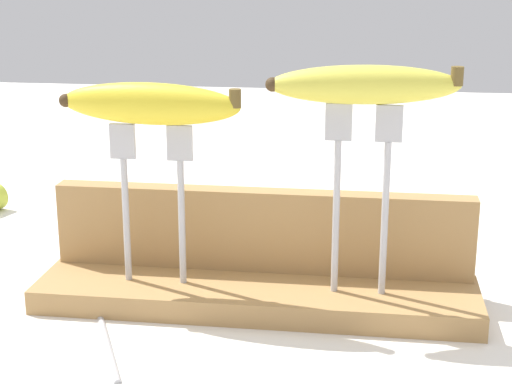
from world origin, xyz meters
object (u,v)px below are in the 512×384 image
fork_fallen_near (102,322)px  banana_raised_left (150,104)px  banana_raised_right (365,85)px  fork_stand_right (362,183)px  fork_stand_left (153,189)px

fork_fallen_near → banana_raised_left: bearing=57.4°
banana_raised_right → fork_stand_right: bearing=7.1°
fork_stand_left → banana_raised_left: banana_raised_left is taller
banana_raised_left → banana_raised_right: bearing=-0.0°
fork_stand_right → banana_raised_right: (-0.00, -0.00, 0.10)m
fork_stand_left → banana_raised_left: (-0.00, 0.00, 0.09)m
fork_stand_right → fork_fallen_near: 0.29m
fork_stand_right → banana_raised_right: bearing=-172.9°
fork_fallen_near → banana_raised_right: bearing=13.8°
fork_fallen_near → fork_stand_right: bearing=13.8°
banana_raised_left → fork_fallen_near: 0.22m
fork_stand_left → banana_raised_right: size_ratio=0.89×
banana_raised_left → fork_fallen_near: bearing=-122.6°
fork_stand_right → banana_raised_left: size_ratio=1.01×
banana_raised_right → fork_fallen_near: size_ratio=1.04×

